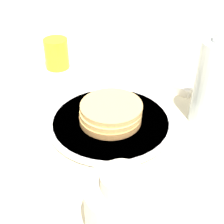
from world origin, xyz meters
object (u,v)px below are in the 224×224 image
at_px(pancake_stack, 111,113).
at_px(cream_jug, 121,206).
at_px(water_bottle_near, 214,83).
at_px(juice_glass, 57,54).
at_px(plate, 112,122).

bearing_deg(pancake_stack, cream_jug, 19.66).
relative_size(pancake_stack, cream_jug, 1.21).
xyz_separation_m(pancake_stack, water_bottle_near, (-0.07, 0.20, 0.06)).
relative_size(juice_glass, water_bottle_near, 0.42).
bearing_deg(water_bottle_near, pancake_stack, -69.66).
xyz_separation_m(pancake_stack, juice_glass, (-0.21, -0.22, 0.01)).
xyz_separation_m(pancake_stack, cream_jug, (0.24, 0.08, 0.02)).
xyz_separation_m(cream_jug, water_bottle_near, (-0.31, 0.11, 0.04)).
bearing_deg(cream_jug, juice_glass, -146.02).
bearing_deg(water_bottle_near, juice_glass, -108.29).
distance_m(pancake_stack, juice_glass, 0.30).
bearing_deg(plate, cream_jug, 19.03).
distance_m(plate, juice_glass, 0.31).
distance_m(cream_jug, water_bottle_near, 0.33).
distance_m(plate, cream_jug, 0.25).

